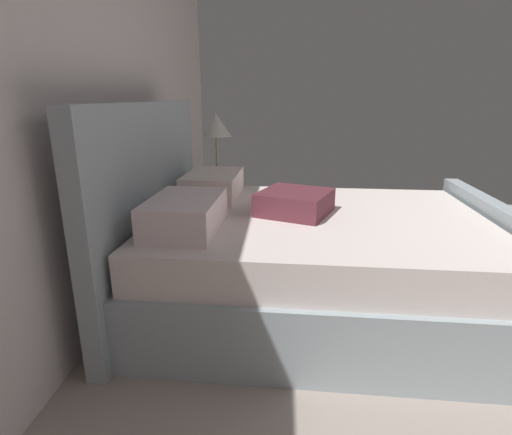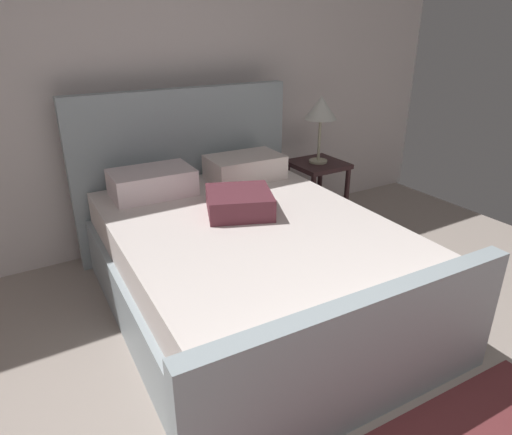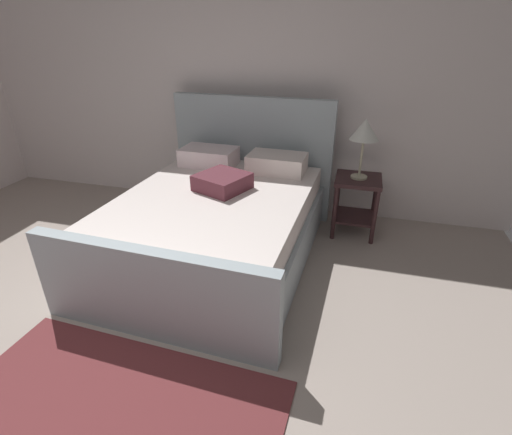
% 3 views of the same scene
% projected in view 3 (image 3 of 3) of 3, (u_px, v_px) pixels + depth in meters
% --- Properties ---
extents(wall_back, '(6.21, 0.12, 2.70)m').
position_uv_depth(wall_back, '(227.00, 85.00, 4.14)').
color(wall_back, white).
rests_on(wall_back, ground).
extents(bed, '(1.83, 2.30, 1.29)m').
position_uv_depth(bed, '(218.00, 219.00, 3.43)').
color(bed, '#A3B2B9').
rests_on(bed, ground).
extents(nightstand_right, '(0.44, 0.44, 0.60)m').
position_uv_depth(nightstand_right, '(356.00, 196.00, 3.78)').
color(nightstand_right, '#382022').
rests_on(nightstand_right, ground).
extents(table_lamp_right, '(0.27, 0.27, 0.57)m').
position_uv_depth(table_lamp_right, '(365.00, 131.00, 3.48)').
color(table_lamp_right, '#B7B293').
rests_on(table_lamp_right, nightstand_right).
extents(area_rug, '(1.92, 1.31, 0.01)m').
position_uv_depth(area_rug, '(98.00, 432.00, 1.99)').
color(area_rug, brown).
rests_on(area_rug, ground).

